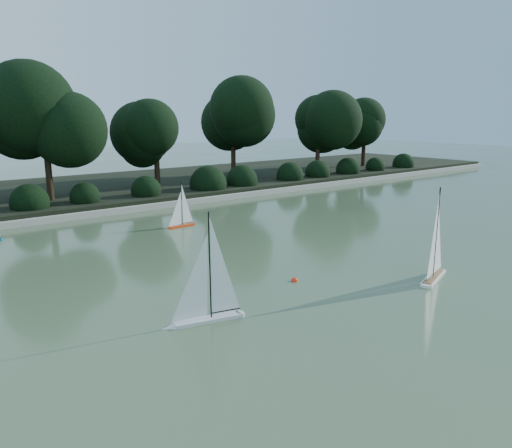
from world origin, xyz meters
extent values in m
plane|color=#304227|center=(0.00, 0.00, 0.00)|extent=(80.00, 80.00, 0.00)
cube|color=gray|center=(0.00, 9.00, 0.09)|extent=(40.00, 0.35, 0.18)
cube|color=black|center=(0.00, 13.00, 0.15)|extent=(40.00, 8.00, 0.30)
cylinder|color=black|center=(-3.00, 10.90, 0.83)|extent=(0.20, 0.20, 1.66)
sphere|color=black|center=(-3.00, 10.90, 2.85)|extent=(2.66, 2.66, 2.66)
cylinder|color=black|center=(1.00, 11.40, 0.63)|extent=(0.20, 0.20, 1.26)
sphere|color=black|center=(1.00, 11.40, 2.21)|extent=(2.10, 2.10, 2.10)
cylinder|color=black|center=(5.00, 12.10, 0.86)|extent=(0.20, 0.20, 1.73)
sphere|color=black|center=(5.00, 12.10, 2.99)|extent=(2.80, 2.80, 2.80)
cylinder|color=black|center=(9.00, 11.00, 0.74)|extent=(0.20, 0.20, 1.48)
sphere|color=black|center=(9.00, 11.00, 2.61)|extent=(2.52, 2.52, 2.52)
cylinder|color=black|center=(13.00, 11.60, 0.70)|extent=(0.20, 0.20, 1.40)
sphere|color=black|center=(13.00, 11.60, 2.41)|extent=(2.24, 2.24, 2.24)
sphere|color=black|center=(-4.00, 9.90, 0.45)|extent=(1.10, 1.10, 1.10)
sphere|color=black|center=(-2.00, 9.90, 0.45)|extent=(1.10, 1.10, 1.10)
sphere|color=black|center=(0.00, 9.90, 0.45)|extent=(1.10, 1.10, 1.10)
sphere|color=black|center=(2.00, 9.90, 0.45)|extent=(1.10, 1.10, 1.10)
sphere|color=black|center=(4.00, 9.90, 0.45)|extent=(1.10, 1.10, 1.10)
sphere|color=black|center=(6.00, 9.90, 0.45)|extent=(1.10, 1.10, 1.10)
sphere|color=black|center=(8.00, 9.90, 0.45)|extent=(1.10, 1.10, 1.10)
sphere|color=black|center=(10.00, 9.90, 0.45)|extent=(1.10, 1.10, 1.10)
sphere|color=black|center=(12.00, 9.90, 0.45)|extent=(1.10, 1.10, 1.10)
sphere|color=black|center=(14.00, 9.90, 0.45)|extent=(1.10, 1.10, 1.10)
cube|color=silver|center=(-3.95, 0.54, 0.05)|extent=(1.03, 0.44, 0.10)
cone|color=silver|center=(-4.52, 0.67, 0.05)|extent=(0.24, 0.24, 0.20)
cylinder|color=silver|center=(-3.46, 0.42, 0.05)|extent=(0.15, 0.15, 0.10)
cylinder|color=black|center=(-3.90, 0.52, 0.89)|extent=(0.02, 0.02, 1.57)
cylinder|color=black|center=(-3.69, 0.47, 0.16)|extent=(0.46, 0.13, 0.02)
cube|color=white|center=(0.32, -0.46, 0.05)|extent=(1.08, 0.54, 0.11)
cone|color=white|center=(0.90, -0.26, 0.05)|extent=(0.27, 0.27, 0.21)
cylinder|color=white|center=(-0.19, -0.63, 0.05)|extent=(0.16, 0.16, 0.11)
cube|color=olive|center=(0.32, -0.46, 0.11)|extent=(0.98, 0.47, 0.01)
cylinder|color=black|center=(0.27, -0.48, 0.93)|extent=(0.03, 0.03, 1.65)
cylinder|color=black|center=(0.05, -0.55, 0.17)|extent=(0.47, 0.17, 0.02)
cube|color=red|center=(-1.06, 6.21, 0.04)|extent=(0.75, 0.20, 0.07)
cone|color=red|center=(-1.48, 6.18, 0.04)|extent=(0.16, 0.16, 0.15)
cylinder|color=red|center=(-0.69, 6.24, 0.04)|extent=(0.10, 0.10, 0.07)
cylinder|color=black|center=(-1.02, 6.21, 0.65)|extent=(0.02, 0.02, 1.15)
cylinder|color=black|center=(-0.86, 6.22, 0.12)|extent=(0.34, 0.04, 0.01)
cylinder|color=#097384|center=(-5.18, 7.63, 0.04)|extent=(0.09, 0.09, 0.07)
sphere|color=red|center=(-1.75, 1.05, 0.00)|extent=(0.13, 0.13, 0.13)
camera|label=1|loc=(-7.67, -5.20, 2.96)|focal=35.00mm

